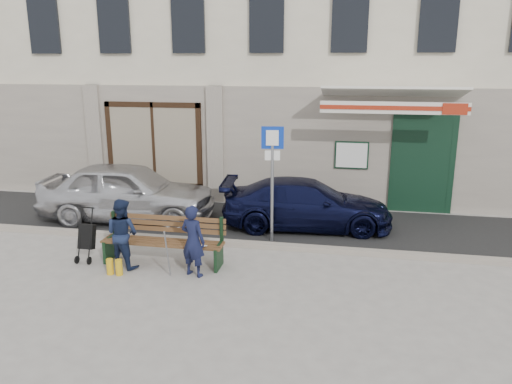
% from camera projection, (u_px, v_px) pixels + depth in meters
% --- Properties ---
extents(ground, '(80.00, 80.00, 0.00)m').
position_uv_depth(ground, '(221.00, 275.00, 9.28)').
color(ground, '#9E9991').
rests_on(ground, ground).
extents(asphalt_lane, '(60.00, 3.20, 0.01)m').
position_uv_depth(asphalt_lane, '(253.00, 223.00, 12.23)').
color(asphalt_lane, '#282828').
rests_on(asphalt_lane, ground).
extents(curb, '(60.00, 0.18, 0.12)m').
position_uv_depth(curb, '(239.00, 244.00, 10.69)').
color(curb, '#9E9384').
rests_on(curb, ground).
extents(building, '(20.00, 8.27, 10.00)m').
position_uv_depth(building, '(285.00, 25.00, 16.04)').
color(building, beige).
rests_on(building, ground).
extents(car_silver, '(4.39, 2.00, 1.46)m').
position_uv_depth(car_silver, '(128.00, 191.00, 12.31)').
color(car_silver, silver).
rests_on(car_silver, ground).
extents(car_navy, '(4.12, 1.97, 1.16)m').
position_uv_depth(car_navy, '(307.00, 204.00, 11.79)').
color(car_navy, black).
rests_on(car_navy, ground).
extents(parking_sign, '(0.47, 0.10, 2.54)m').
position_uv_depth(parking_sign, '(272.00, 166.00, 10.57)').
color(parking_sign, gray).
rests_on(parking_sign, ground).
extents(bench, '(2.40, 1.17, 0.98)m').
position_uv_depth(bench, '(161.00, 241.00, 9.70)').
color(bench, brown).
rests_on(bench, ground).
extents(man, '(0.57, 0.46, 1.35)m').
position_uv_depth(man, '(193.00, 241.00, 9.10)').
color(man, '#131735').
rests_on(man, ground).
extents(woman, '(0.78, 0.68, 1.36)m').
position_uv_depth(woman, '(122.00, 233.00, 9.50)').
color(woman, '#151F3C').
rests_on(woman, ground).
extents(stroller, '(0.31, 0.44, 1.06)m').
position_uv_depth(stroller, '(87.00, 238.00, 9.86)').
color(stroller, black).
rests_on(stroller, ground).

